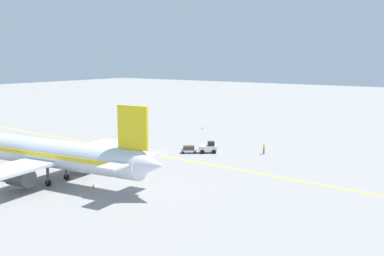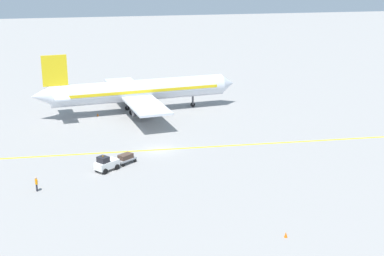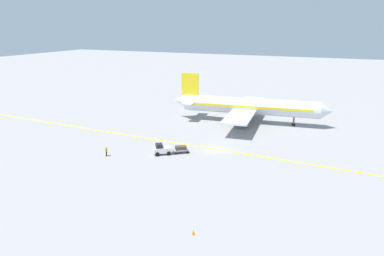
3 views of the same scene
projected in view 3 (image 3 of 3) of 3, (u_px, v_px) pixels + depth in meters
name	position (u px, v px, depth m)	size (l,w,h in m)	color
ground_plane	(216.00, 149.00, 66.22)	(400.00, 400.00, 0.00)	gray
apron_yellow_centreline	(216.00, 149.00, 66.22)	(0.40, 120.00, 0.01)	yellow
airplane_at_gate	(248.00, 106.00, 83.21)	(28.42, 35.53, 10.60)	silver
baggage_tug_white	(162.00, 149.00, 63.46)	(3.03, 3.29, 2.11)	white
baggage_cart_trailing	(181.00, 149.00, 64.24)	(2.70, 2.91, 1.24)	gray
ground_crew_worker	(106.00, 151.00, 62.64)	(0.56, 0.32, 1.68)	#23232D
traffic_cone_near_nose	(216.00, 119.00, 85.78)	(0.32, 0.32, 0.55)	orange
traffic_cone_mid_apron	(193.00, 232.00, 39.42)	(0.32, 0.32, 0.55)	orange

